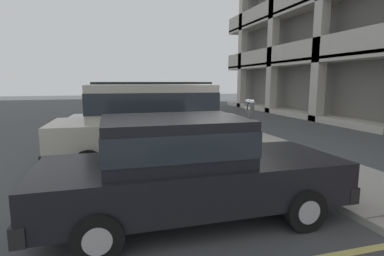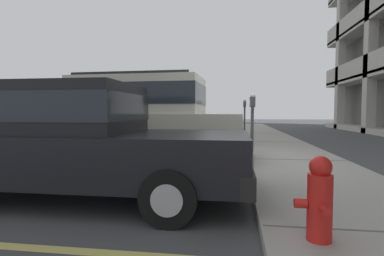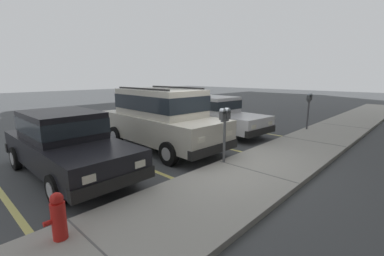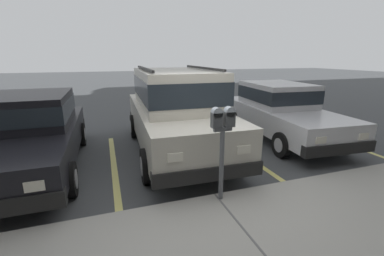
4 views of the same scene
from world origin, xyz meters
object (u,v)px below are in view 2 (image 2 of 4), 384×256
object	(u,v)px
parking_meter_near	(252,110)
parking_meter_far	(245,109)
silver_suv	(141,115)
fire_hydrant	(319,199)
red_sedan	(164,122)
dark_hatchback	(74,138)

from	to	relation	value
parking_meter_near	parking_meter_far	distance (m)	5.99
silver_suv	parking_meter_far	distance (m)	6.54
parking_meter_far	fire_hydrant	distance (m)	10.32
silver_suv	red_sedan	size ratio (longest dim) A/B	1.05
silver_suv	parking_meter_near	world-z (taller)	silver_suv
red_sedan	parking_meter_far	world-z (taller)	parking_meter_far
parking_meter_far	fire_hydrant	world-z (taller)	parking_meter_far
dark_hatchback	parking_meter_far	bearing A→B (deg)	164.01
red_sedan	fire_hydrant	size ratio (longest dim) A/B	6.57
dark_hatchback	fire_hydrant	bearing A→B (deg)	66.50
silver_suv	dark_hatchback	size ratio (longest dim) A/B	1.08
fire_hydrant	parking_meter_far	bearing A→B (deg)	-178.51
silver_suv	red_sedan	xyz separation A→B (m)	(-3.13, -0.20, -0.27)
dark_hatchback	fire_hydrant	world-z (taller)	dark_hatchback
silver_suv	parking_meter_far	xyz separation A→B (m)	(-5.99, 2.61, 0.18)
silver_suv	fire_hydrant	world-z (taller)	silver_suv
silver_suv	dark_hatchback	xyz separation A→B (m)	(3.07, 0.05, -0.27)
silver_suv	dark_hatchback	bearing A→B (deg)	3.00
parking_meter_near	parking_meter_far	world-z (taller)	parking_meter_far
dark_hatchback	parking_meter_far	xyz separation A→B (m)	(-9.06, 2.56, 0.45)
parking_meter_far	parking_meter_near	bearing A→B (deg)	-0.28
fire_hydrant	red_sedan	bearing A→B (deg)	-157.42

